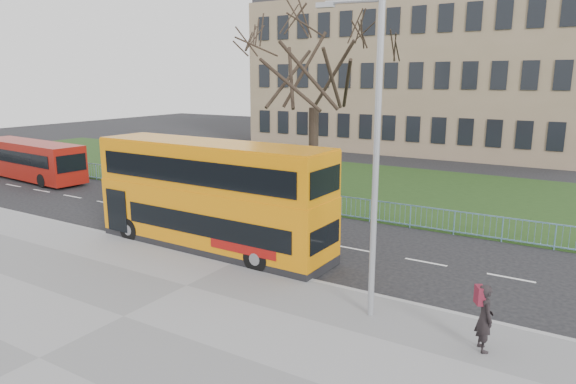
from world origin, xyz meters
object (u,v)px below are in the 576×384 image
object	(u,v)px
pedestrian	(485,318)
yellow_bus	(211,194)
red_bus	(31,160)
street_lamp	(372,151)

from	to	relation	value
pedestrian	yellow_bus	bearing A→B (deg)	44.85
red_bus	street_lamp	world-z (taller)	street_lamp
red_bus	street_lamp	xyz separation A→B (m)	(27.72, -7.31, 3.50)
pedestrian	red_bus	bearing A→B (deg)	45.10
yellow_bus	pedestrian	world-z (taller)	yellow_bus
pedestrian	street_lamp	xyz separation A→B (m)	(-3.28, 0.36, 3.89)
red_bus	pedestrian	xyz separation A→B (m)	(31.00, -7.67, -0.39)
red_bus	street_lamp	bearing A→B (deg)	-10.23
yellow_bus	red_bus	xyz separation A→B (m)	(-19.97, 4.89, -0.93)
yellow_bus	street_lamp	distance (m)	8.52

